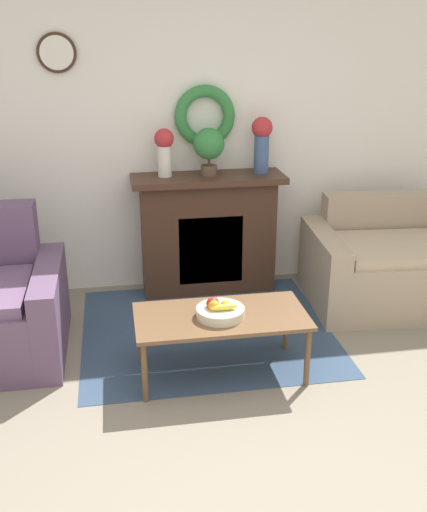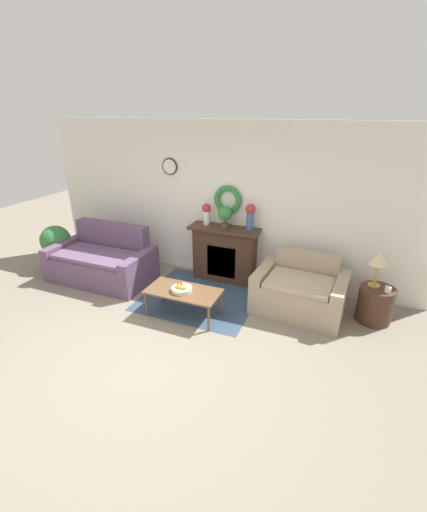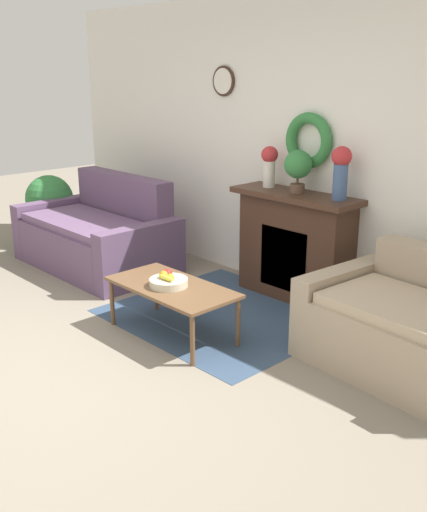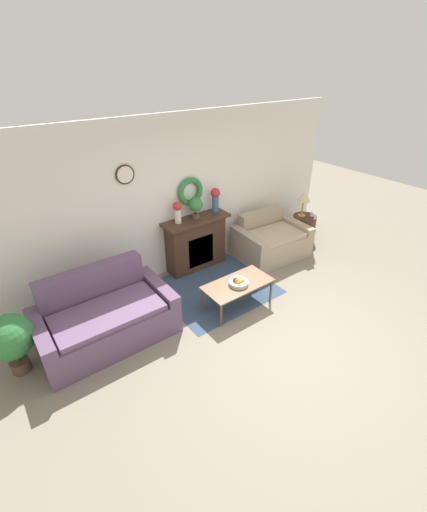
# 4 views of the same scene
# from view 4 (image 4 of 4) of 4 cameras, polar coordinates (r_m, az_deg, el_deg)

# --- Properties ---
(ground_plane) EXTENTS (16.00, 16.00, 0.00)m
(ground_plane) POSITION_cam_4_polar(r_m,az_deg,el_deg) (4.94, 12.03, -14.23)
(ground_plane) COLOR gray
(floor_rug) EXTENTS (1.80, 1.64, 0.01)m
(floor_rug) POSITION_cam_4_polar(r_m,az_deg,el_deg) (5.86, 0.21, -5.26)
(floor_rug) COLOR #334760
(floor_rug) RESTS_ON ground_plane
(wall_back) EXTENTS (6.80, 0.16, 2.70)m
(wall_back) POSITION_cam_4_polar(r_m,az_deg,el_deg) (5.92, -5.44, 9.86)
(wall_back) COLOR white
(wall_back) RESTS_ON ground_plane
(fireplace) EXTENTS (1.22, 0.41, 0.99)m
(fireplace) POSITION_cam_4_polar(r_m,az_deg,el_deg) (6.18, -2.94, 2.21)
(fireplace) COLOR #42281C
(fireplace) RESTS_ON ground_plane
(couch_left) EXTENTS (1.79, 1.00, 0.95)m
(couch_left) POSITION_cam_4_polar(r_m,az_deg,el_deg) (4.97, -17.57, -9.69)
(couch_left) COLOR #604766
(couch_left) RESTS_ON ground_plane
(loveseat_right) EXTENTS (1.38, 1.05, 0.81)m
(loveseat_right) POSITION_cam_4_polar(r_m,az_deg,el_deg) (6.75, 9.49, 2.52)
(loveseat_right) COLOR tan
(loveseat_right) RESTS_ON ground_plane
(coffee_table) EXTENTS (1.08, 0.54, 0.42)m
(coffee_table) POSITION_cam_4_polar(r_m,az_deg,el_deg) (5.26, 4.07, -4.91)
(coffee_table) COLOR brown
(coffee_table) RESTS_ON ground_plane
(fruit_bowl) EXTENTS (0.30, 0.30, 0.12)m
(fruit_bowl) POSITION_cam_4_polar(r_m,az_deg,el_deg) (5.20, 4.18, -4.37)
(fruit_bowl) COLOR beige
(fruit_bowl) RESTS_ON coffee_table
(side_table_by_loveseat) EXTENTS (0.48, 0.48, 0.53)m
(side_table_by_loveseat) POSITION_cam_4_polar(r_m,az_deg,el_deg) (7.54, 14.76, 4.62)
(side_table_by_loveseat) COLOR #42281C
(side_table_by_loveseat) RESTS_ON ground_plane
(table_lamp) EXTENTS (0.26, 0.26, 0.53)m
(table_lamp) POSITION_cam_4_polar(r_m,az_deg,el_deg) (7.27, 14.85, 9.42)
(table_lamp) COLOR #B28E42
(table_lamp) RESTS_ON side_table_by_loveseat
(mug) EXTENTS (0.08, 0.08, 0.08)m
(mug) POSITION_cam_4_polar(r_m,az_deg,el_deg) (7.45, 16.10, 6.72)
(mug) COLOR silver
(mug) RESTS_ON side_table_by_loveseat
(vase_on_mantel_left) EXTENTS (0.15, 0.15, 0.38)m
(vase_on_mantel_left) POSITION_cam_4_polar(r_m,az_deg,el_deg) (5.72, -6.00, 7.53)
(vase_on_mantel_left) COLOR silver
(vase_on_mantel_left) RESTS_ON fireplace
(vase_on_mantel_right) EXTENTS (0.17, 0.17, 0.45)m
(vase_on_mantel_right) POSITION_cam_4_polar(r_m,az_deg,el_deg) (6.11, 0.31, 9.61)
(vase_on_mantel_right) COLOR #3D5684
(vase_on_mantel_right) RESTS_ON fireplace
(potted_plant_on_mantel) EXTENTS (0.25, 0.25, 0.37)m
(potted_plant_on_mantel) POSITION_cam_4_polar(r_m,az_deg,el_deg) (5.87, -2.98, 8.41)
(potted_plant_on_mantel) COLOR brown
(potted_plant_on_mantel) RESTS_ON fireplace
(potted_plant_floor_by_couch) EXTENTS (0.56, 0.56, 0.83)m
(potted_plant_floor_by_couch) POSITION_cam_4_polar(r_m,az_deg,el_deg) (4.80, -30.81, -11.74)
(potted_plant_floor_by_couch) COLOR brown
(potted_plant_floor_by_couch) RESTS_ON ground_plane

